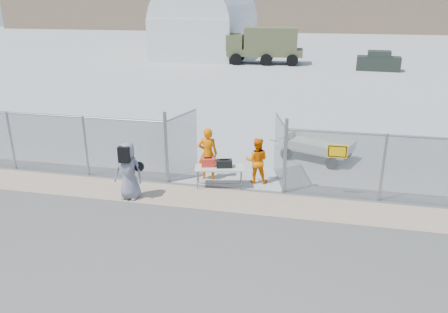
% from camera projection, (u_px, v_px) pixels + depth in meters
% --- Properties ---
extents(ground, '(160.00, 160.00, 0.00)m').
position_uv_depth(ground, '(210.00, 214.00, 12.92)').
color(ground, '#3E3E3E').
extents(tarmac_inside, '(160.00, 80.00, 0.01)m').
position_uv_depth(tarmac_inside, '(296.00, 53.00, 51.52)').
color(tarmac_inside, '#A7A7A7').
rests_on(tarmac_inside, ground).
extents(dirt_strip, '(44.00, 1.60, 0.01)m').
position_uv_depth(dirt_strip, '(217.00, 199.00, 13.84)').
color(dirt_strip, tan).
rests_on(dirt_strip, ground).
extents(distant_hills, '(140.00, 6.00, 9.00)m').
position_uv_depth(distant_hills, '(336.00, 8.00, 82.07)').
color(distant_hills, '#7F684F').
rests_on(distant_hills, ground).
extents(chain_link_fence, '(40.00, 0.20, 2.20)m').
position_uv_depth(chain_link_fence, '(224.00, 156.00, 14.39)').
color(chain_link_fence, gray).
rests_on(chain_link_fence, ground).
extents(quonset_hangar, '(9.00, 18.00, 8.00)m').
position_uv_depth(quonset_hangar, '(210.00, 18.00, 50.33)').
color(quonset_hangar, silver).
rests_on(quonset_hangar, ground).
extents(folding_table, '(1.75, 1.01, 0.70)m').
position_uv_depth(folding_table, '(220.00, 177.00, 14.70)').
color(folding_table, beige).
rests_on(folding_table, ground).
extents(orange_bag, '(0.51, 0.41, 0.28)m').
position_uv_depth(orange_bag, '(208.00, 162.00, 14.64)').
color(orange_bag, red).
rests_on(orange_bag, folding_table).
extents(black_duffel, '(0.58, 0.43, 0.25)m').
position_uv_depth(black_duffel, '(224.00, 164.00, 14.56)').
color(black_duffel, black).
rests_on(black_duffel, folding_table).
extents(security_worker_left, '(0.74, 0.53, 1.87)m').
position_uv_depth(security_worker_left, '(208.00, 154.00, 15.13)').
color(security_worker_left, '#FE7300').
rests_on(security_worker_left, ground).
extents(security_worker_right, '(0.82, 0.66, 1.60)m').
position_uv_depth(security_worker_right, '(257.00, 161.00, 14.89)').
color(security_worker_right, '#FE7300').
rests_on(security_worker_right, ground).
extents(visitor, '(0.91, 0.59, 1.85)m').
position_uv_depth(visitor, '(129.00, 171.00, 13.64)').
color(visitor, gray).
rests_on(visitor, ground).
extents(utility_trailer, '(3.88, 2.94, 0.84)m').
position_uv_depth(utility_trailer, '(317.00, 149.00, 17.25)').
color(utility_trailer, beige).
rests_on(utility_trailer, ground).
extents(military_truck, '(7.41, 3.12, 3.46)m').
position_uv_depth(military_truck, '(265.00, 46.00, 42.44)').
color(military_truck, '#525735').
rests_on(military_truck, ground).
extents(parked_vehicle_near, '(3.83, 1.96, 1.68)m').
position_uv_depth(parked_vehicle_near, '(378.00, 61.00, 38.64)').
color(parked_vehicle_near, '#222922').
rests_on(parked_vehicle_near, ground).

